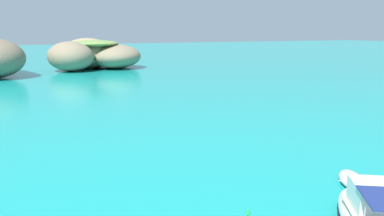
# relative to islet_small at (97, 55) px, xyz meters

# --- Properties ---
(islet_small) EXTENTS (19.50, 14.92, 5.69)m
(islet_small) POSITION_rel_islet_small_xyz_m (0.00, 0.00, 0.00)
(islet_small) COLOR #9E8966
(islet_small) RESTS_ON ground
(dinghy_tender) EXTENTS (2.42, 2.75, 0.58)m
(dinghy_tender) POSITION_rel_islet_small_xyz_m (-1.10, -63.31, -2.30)
(dinghy_tender) COLOR #B2B2B2
(dinghy_tender) RESTS_ON ground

